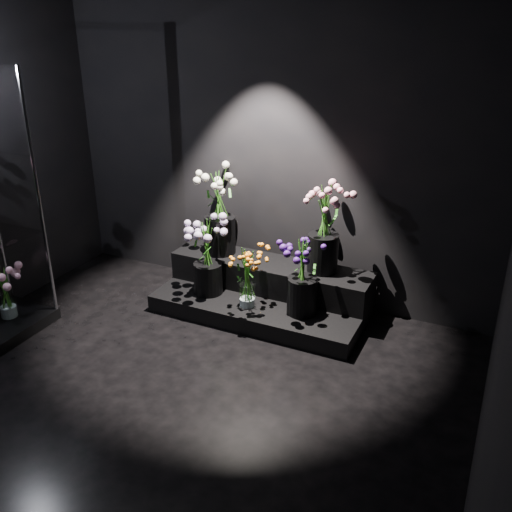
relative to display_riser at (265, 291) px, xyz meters
The scene contains 10 objects.
floor 1.65m from the display_riser, 93.99° to the right, with size 4.00×4.00×0.00m, color black.
wall_back 1.29m from the display_riser, 107.54° to the left, with size 4.00×4.00×0.00m, color black.
wall_right 2.79m from the display_riser, 40.99° to the right, with size 4.00×4.00×0.00m, color black.
display_riser is the anchor object (origin of this frame).
bouquet_orange_bells 0.38m from the display_riser, 98.43° to the right, with size 0.29×0.29×0.52m.
bouquet_lilac 0.63m from the display_riser, 156.65° to the right, with size 0.47×0.47×0.69m.
bouquet_purple 0.57m from the display_riser, 24.54° to the right, with size 0.35×0.35×0.64m.
bouquet_cream_roses 0.84m from the display_riser, 166.50° to the left, with size 0.40×0.40×0.77m.
bouquet_pink_roses 0.82m from the display_riser, 16.95° to the left, with size 0.46×0.46×0.76m.
bouquet_case_base_pink 2.17m from the display_riser, 146.32° to the right, with size 0.33×0.33×0.46m.
Camera 1 is at (1.95, -2.43, 2.49)m, focal length 40.00 mm.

